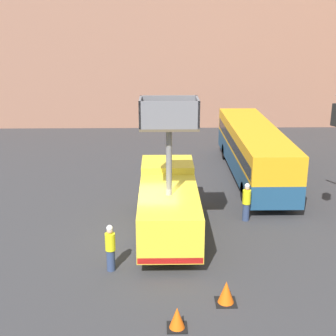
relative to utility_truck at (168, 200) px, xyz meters
The scene contains 8 objects.
ground_plane 2.02m from the utility_truck, 129.53° to the right, with size 120.00×120.00×0.00m, color #333335.
building_backdrop_far 26.86m from the utility_truck, 91.90° to the left, with size 44.00×10.00×15.50m.
utility_truck is the anchor object (origin of this frame).
city_bus 9.19m from the utility_truck, 55.64° to the left, with size 2.59×12.48×3.03m.
road_worker_near_truck 4.04m from the utility_truck, 123.72° to the right, with size 0.38×0.38×1.85m.
road_worker_directing 3.89m from the utility_truck, 17.85° to the left, with size 0.38×0.38×1.85m.
traffic_cone_near_truck 6.96m from the utility_truck, 88.85° to the right, with size 0.63×0.63×0.72m.
traffic_cone_mid_road 5.94m from the utility_truck, 71.85° to the right, with size 0.70×0.70×0.80m.
Camera 1 is at (0.51, -18.00, 9.02)m, focal length 50.00 mm.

